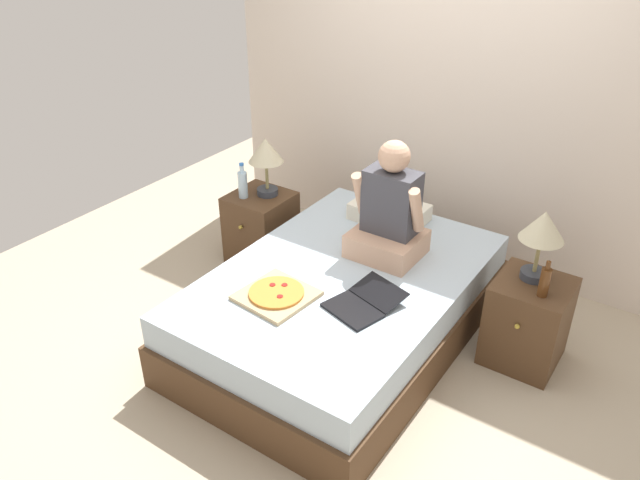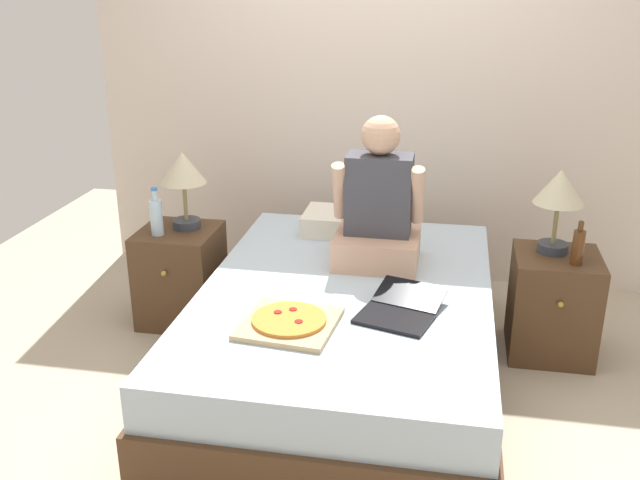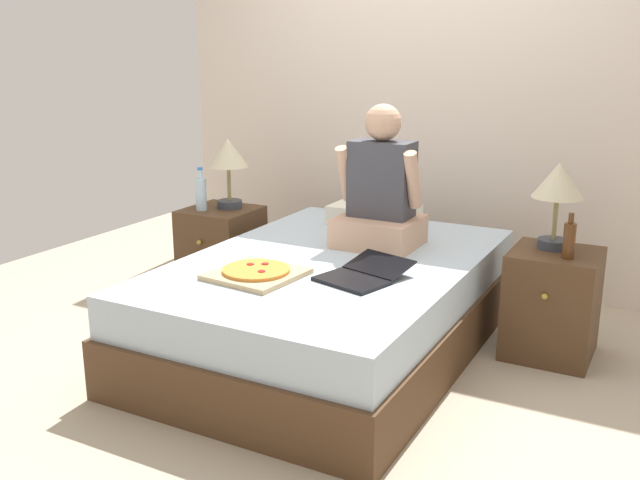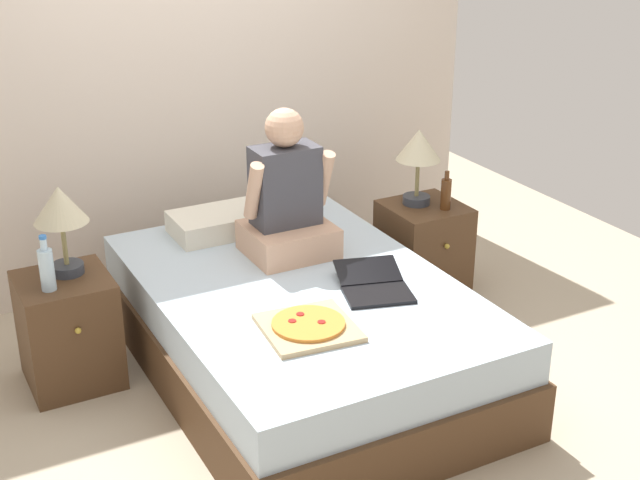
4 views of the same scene
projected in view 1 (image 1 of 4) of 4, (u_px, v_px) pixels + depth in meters
ground_plane at (342, 336)px, 4.16m from camera, size 5.75×5.75×0.00m
wall_back at (450, 99)px, 4.55m from camera, size 3.75×0.12×2.50m
bed at (342, 306)px, 4.04m from camera, size 1.45×2.14×0.50m
nightstand_left at (261, 228)px, 4.87m from camera, size 0.44×0.47×0.57m
lamp_on_left_nightstand at (266, 154)px, 4.58m from camera, size 0.26×0.26×0.45m
water_bottle at (243, 184)px, 4.64m from camera, size 0.07×0.07×0.28m
nightstand_right at (527, 322)px, 3.84m from camera, size 0.44×0.47×0.57m
lamp_on_right_nightstand at (543, 231)px, 3.58m from camera, size 0.26×0.26×0.45m
beer_bottle at (545, 282)px, 3.54m from camera, size 0.06×0.06×0.23m
pillow at (389, 212)px, 4.50m from camera, size 0.52×0.34×0.12m
person_seated at (390, 214)px, 3.98m from camera, size 0.47×0.40×0.78m
laptop at (361, 304)px, 3.59m from camera, size 0.42×0.49×0.07m
pizza_box at (276, 294)px, 3.67m from camera, size 0.44×0.44×0.05m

